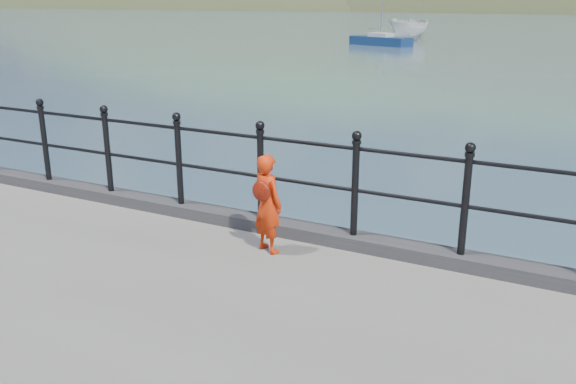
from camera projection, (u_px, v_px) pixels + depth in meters
The scene contains 6 objects.
ground at pixel (310, 308), 7.64m from camera, with size 600.00×600.00×0.00m, color #2D4251.
kerb at pixel (306, 232), 7.18m from camera, with size 60.00×0.30×0.15m, color #28282B.
railing at pixel (306, 171), 6.95m from camera, with size 18.11×0.11×1.20m.
child at pixel (267, 203), 6.66m from camera, with size 0.48×0.40×1.11m.
launch_white at pixel (409, 30), 53.49m from camera, with size 1.97×5.24×2.02m, color silver.
sailboat_port at pixel (381, 41), 49.26m from camera, with size 5.53×3.35×7.75m.
Camera 1 is at (2.87, -6.20, 3.71)m, focal length 38.00 mm.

